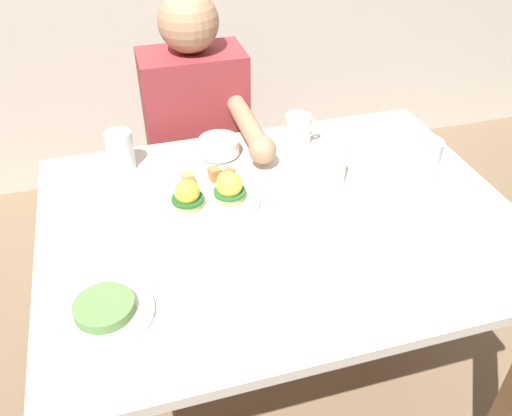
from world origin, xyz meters
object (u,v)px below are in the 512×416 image
(fruit_bowl, at_px, (219,147))
(water_glass_far, at_px, (425,166))
(coffee_mug, at_px, (299,129))
(water_glass_near, at_px, (332,166))
(eggs_benedict_plate, at_px, (209,196))
(diner_person, at_px, (200,139))
(water_glass_extra, at_px, (121,153))
(dining_table, at_px, (280,247))
(side_plate, at_px, (105,311))
(fork, at_px, (329,243))

(fruit_bowl, relative_size, water_glass_far, 0.87)
(coffee_mug, relative_size, water_glass_near, 0.91)
(eggs_benedict_plate, distance_m, diner_person, 0.52)
(water_glass_extra, bearing_deg, eggs_benedict_plate, -49.70)
(fruit_bowl, bearing_deg, coffee_mug, -0.03)
(dining_table, distance_m, coffee_mug, 0.40)
(eggs_benedict_plate, height_order, water_glass_extra, water_glass_extra)
(dining_table, height_order, diner_person, diner_person)
(fruit_bowl, distance_m, coffee_mug, 0.25)
(eggs_benedict_plate, xyz_separation_m, fruit_bowl, (0.08, 0.23, 0.00))
(eggs_benedict_plate, relative_size, water_glass_far, 1.95)
(dining_table, relative_size, water_glass_far, 8.65)
(fruit_bowl, bearing_deg, side_plate, -123.74)
(water_glass_extra, relative_size, diner_person, 0.10)
(water_glass_far, xyz_separation_m, side_plate, (-0.86, -0.24, -0.05))
(fork, bearing_deg, water_glass_far, 25.33)
(eggs_benedict_plate, height_order, coffee_mug, coffee_mug)
(fruit_bowl, relative_size, diner_person, 0.11)
(coffee_mug, bearing_deg, fruit_bowl, 179.97)
(fork, distance_m, water_glass_extra, 0.65)
(dining_table, bearing_deg, water_glass_far, 3.43)
(dining_table, bearing_deg, diner_person, 99.23)
(fork, xyz_separation_m, water_glass_far, (0.34, 0.16, 0.06))
(coffee_mug, distance_m, diner_person, 0.40)
(coffee_mug, bearing_deg, fork, -100.63)
(coffee_mug, xyz_separation_m, side_plate, (-0.61, -0.55, -0.04))
(eggs_benedict_plate, xyz_separation_m, diner_person, (0.07, 0.50, -0.12))
(coffee_mug, relative_size, water_glass_far, 0.80)
(water_glass_far, height_order, diner_person, diner_person)
(fork, bearing_deg, water_glass_extra, 132.84)
(dining_table, relative_size, eggs_benedict_plate, 4.44)
(coffee_mug, bearing_deg, side_plate, -138.31)
(water_glass_extra, bearing_deg, side_plate, -98.44)
(water_glass_near, relative_size, side_plate, 0.61)
(dining_table, bearing_deg, coffee_mug, 63.72)
(water_glass_far, distance_m, diner_person, 0.79)
(water_glass_near, xyz_separation_m, water_glass_far, (0.23, -0.08, 0.01))
(eggs_benedict_plate, height_order, fork, eggs_benedict_plate)
(eggs_benedict_plate, height_order, water_glass_near, water_glass_near)
(diner_person, bearing_deg, water_glass_extra, -136.24)
(dining_table, xyz_separation_m, water_glass_extra, (-0.37, 0.34, 0.16))
(water_glass_near, height_order, diner_person, diner_person)
(water_glass_near, bearing_deg, water_glass_far, -19.05)
(side_plate, bearing_deg, fork, 8.55)
(fruit_bowl, xyz_separation_m, water_glass_near, (0.26, -0.23, 0.02))
(fork, bearing_deg, water_glass_near, 66.64)
(eggs_benedict_plate, distance_m, water_glass_far, 0.58)
(water_glass_far, relative_size, diner_person, 0.12)
(eggs_benedict_plate, relative_size, fork, 1.95)
(dining_table, distance_m, water_glass_extra, 0.53)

